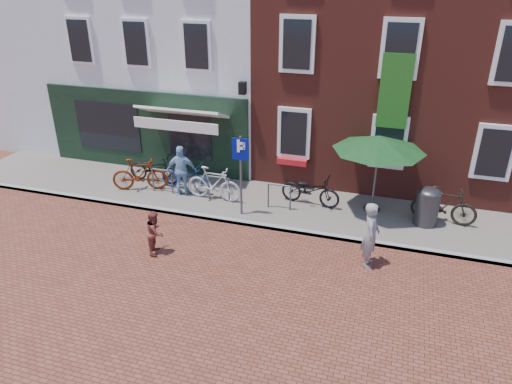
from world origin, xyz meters
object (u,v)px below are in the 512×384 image
(litter_bin, at_px, (428,204))
(woman, at_px, (371,235))
(boy, at_px, (155,232))
(cafe_person, at_px, (182,171))
(bicycle_0, at_px, (154,168))
(bicycle_4, at_px, (310,190))
(bicycle_5, at_px, (444,205))
(bicycle_2, at_px, (186,176))
(bicycle_1, at_px, (140,174))
(parasol, at_px, (380,140))
(bicycle_3, at_px, (214,184))
(parking_sign, at_px, (241,163))

(litter_bin, distance_m, woman, 2.85)
(boy, relative_size, cafe_person, 0.72)
(bicycle_0, distance_m, bicycle_4, 5.54)
(woman, distance_m, bicycle_5, 3.32)
(bicycle_2, bearing_deg, bicycle_1, 114.35)
(parasol, height_order, bicycle_3, parasol)
(bicycle_4, bearing_deg, cafe_person, 104.65)
(cafe_person, bearing_deg, woman, 146.56)
(litter_bin, relative_size, bicycle_2, 0.64)
(woman, xyz_separation_m, bicycle_3, (-5.09, 2.14, -0.22))
(bicycle_2, bearing_deg, litter_bin, -82.02)
(cafe_person, xyz_separation_m, bicycle_0, (-1.38, 0.63, -0.34))
(parasol, distance_m, bicycle_5, 2.66)
(bicycle_4, bearing_deg, bicycle_5, -82.37)
(bicycle_1, bearing_deg, woman, -125.46)
(bicycle_0, bearing_deg, woman, -109.20)
(bicycle_2, bearing_deg, bicycle_0, 85.42)
(cafe_person, relative_size, bicycle_2, 0.89)
(cafe_person, distance_m, bicycle_4, 4.20)
(bicycle_1, height_order, bicycle_5, same)
(bicycle_3, bearing_deg, bicycle_5, -83.58)
(bicycle_0, xyz_separation_m, bicycle_5, (9.47, -0.09, 0.05))
(cafe_person, distance_m, bicycle_2, 0.48)
(bicycle_0, distance_m, bicycle_1, 0.74)
(parking_sign, xyz_separation_m, bicycle_4, (1.86, 1.27, -1.19))
(bicycle_2, bearing_deg, woman, -103.65)
(woman, relative_size, bicycle_2, 0.91)
(bicycle_4, xyz_separation_m, bicycle_5, (3.94, 0.02, 0.05))
(parking_sign, relative_size, cafe_person, 1.48)
(bicycle_0, relative_size, bicycle_2, 1.00)
(bicycle_3, bearing_deg, parasol, -79.66)
(parasol, distance_m, bicycle_3, 5.28)
(cafe_person, relative_size, bicycle_3, 0.91)
(parking_sign, xyz_separation_m, cafe_person, (-2.29, 0.75, -0.84))
(woman, xyz_separation_m, bicycle_2, (-6.26, 2.52, -0.27))
(litter_bin, relative_size, bicycle_0, 0.64)
(litter_bin, relative_size, parking_sign, 0.49)
(parasol, relative_size, woman, 1.57)
(bicycle_4, bearing_deg, woman, -135.38)
(litter_bin, height_order, boy, litter_bin)
(bicycle_1, distance_m, bicycle_5, 9.62)
(bicycle_1, bearing_deg, parasol, -104.20)
(bicycle_0, distance_m, bicycle_5, 9.47)
(parasol, xyz_separation_m, boy, (-5.28, -4.00, -1.76))
(bicycle_0, relative_size, bicycle_4, 1.00)
(bicycle_4, height_order, bicycle_5, bicycle_5)
(boy, relative_size, bicycle_5, 0.66)
(bicycle_5, bearing_deg, bicycle_4, 96.89)
(bicycle_0, height_order, bicycle_4, same)
(boy, bearing_deg, bicycle_5, -76.52)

